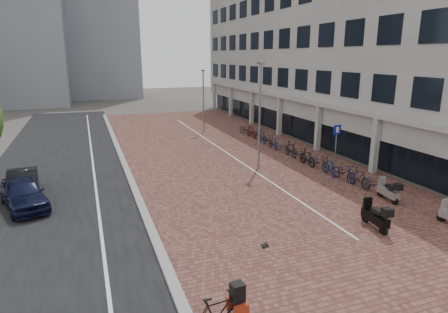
# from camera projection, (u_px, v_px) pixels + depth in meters

# --- Properties ---
(ground) EXTENTS (140.00, 140.00, 0.00)m
(ground) POSITION_uv_depth(u_px,v_px,m) (271.00, 219.00, 16.69)
(ground) COLOR #474442
(ground) RESTS_ON ground
(plaza_brick) EXTENTS (14.50, 42.00, 0.04)m
(plaza_brick) POSITION_uv_depth(u_px,v_px,m) (222.00, 152.00, 28.26)
(plaza_brick) COLOR brown
(plaza_brick) RESTS_ON ground
(street_asphalt) EXTENTS (8.00, 50.00, 0.03)m
(street_asphalt) POSITION_uv_depth(u_px,v_px,m) (60.00, 166.00, 24.63)
(street_asphalt) COLOR black
(street_asphalt) RESTS_ON ground
(curb) EXTENTS (0.35, 42.00, 0.14)m
(curb) POSITION_uv_depth(u_px,v_px,m) (122.00, 159.00, 25.90)
(curb) COLOR gray
(curb) RESTS_ON ground
(lane_line) EXTENTS (0.12, 44.00, 0.00)m
(lane_line) POSITION_uv_depth(u_px,v_px,m) (93.00, 163.00, 25.28)
(lane_line) COLOR white
(lane_line) RESTS_ON street_asphalt
(parking_line) EXTENTS (0.10, 30.00, 0.00)m
(parking_line) POSITION_uv_depth(u_px,v_px,m) (224.00, 151.00, 28.31)
(parking_line) COLOR white
(parking_line) RESTS_ON plaza_brick
(office_building) EXTENTS (8.40, 40.00, 15.00)m
(office_building) POSITION_uv_depth(u_px,v_px,m) (325.00, 36.00, 33.36)
(office_building) COLOR #A9A9A4
(office_building) RESTS_ON ground
(bg_towers) EXTENTS (33.00, 23.00, 32.00)m
(bg_towers) POSITION_uv_depth(u_px,v_px,m) (20.00, 2.00, 52.89)
(bg_towers) COLOR gray
(bg_towers) RESTS_ON ground
(car_navy) EXTENTS (2.75, 4.33, 1.37)m
(car_navy) POSITION_uv_depth(u_px,v_px,m) (23.00, 194.00, 17.74)
(car_navy) COLOR black
(car_navy) RESTS_ON ground
(car_dark) EXTENTS (1.80, 4.11, 1.31)m
(car_dark) POSITION_uv_depth(u_px,v_px,m) (23.00, 184.00, 19.14)
(car_dark) COLOR black
(car_dark) RESTS_ON ground
(shoes) EXTENTS (0.39, 0.35, 0.09)m
(shoes) POSITION_uv_depth(u_px,v_px,m) (265.00, 246.00, 14.19)
(shoes) COLOR black
(shoes) RESTS_ON ground
(scooter_front) EXTENTS (0.66, 1.62, 1.08)m
(scooter_front) POSITION_uv_depth(u_px,v_px,m) (388.00, 190.00, 18.58)
(scooter_front) COLOR #999A9E
(scooter_front) RESTS_ON ground
(scooter_mid) EXTENTS (0.71, 1.75, 1.17)m
(scooter_mid) POSITION_uv_depth(u_px,v_px,m) (375.00, 215.00, 15.58)
(scooter_mid) COLOR black
(scooter_mid) RESTS_ON ground
(parking_sign) EXTENTS (0.57, 0.12, 2.73)m
(parking_sign) POSITION_uv_depth(u_px,v_px,m) (336.00, 139.00, 23.70)
(parking_sign) COLOR slate
(parking_sign) RESTS_ON ground
(lamp_near) EXTENTS (0.12, 0.12, 6.41)m
(lamp_near) POSITION_uv_depth(u_px,v_px,m) (260.00, 117.00, 23.35)
(lamp_near) COLOR gray
(lamp_near) RESTS_ON ground
(lamp_far) EXTENTS (0.12, 0.12, 5.55)m
(lamp_far) POSITION_uv_depth(u_px,v_px,m) (203.00, 102.00, 34.74)
(lamp_far) COLOR slate
(lamp_far) RESTS_ON ground
(bike_row) EXTENTS (1.20, 18.12, 1.05)m
(bike_row) POSITION_uv_depth(u_px,v_px,m) (291.00, 149.00, 26.79)
(bike_row) COLOR #222228
(bike_row) RESTS_ON ground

